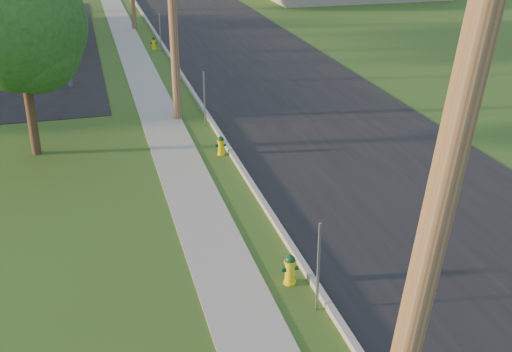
{
  "coord_description": "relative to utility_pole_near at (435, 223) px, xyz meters",
  "views": [
    {
      "loc": [
        -3.81,
        -5.98,
        7.82
      ],
      "look_at": [
        0.0,
        8.0,
        1.4
      ],
      "focal_mm": 45.0,
      "sensor_mm": 36.0,
      "label": 1
    }
  ],
  "objects": [
    {
      "name": "sign_post_far",
      "position": [
        0.85,
        29.2,
        -3.8
      ],
      "size": [
        0.05,
        0.04,
        2.0
      ],
      "primitive_type": "cube",
      "color": "gray",
      "rests_on": "ground"
    },
    {
      "name": "tree_verge",
      "position": [
        -4.92,
        15.61,
        -0.77
      ],
      "size": [
        4.13,
        4.13,
        6.26
      ],
      "color": "#3E2B18",
      "rests_on": "ground"
    },
    {
      "name": "utility_pole_near",
      "position": [
        0.0,
        0.0,
        0.0
      ],
      "size": [
        1.4,
        0.32,
        9.48
      ],
      "color": "brown",
      "rests_on": "ground"
    },
    {
      "name": "sign_post_near",
      "position": [
        0.85,
        5.2,
        -3.8
      ],
      "size": [
        0.05,
        0.04,
        2.0
      ],
      "primitive_type": "cube",
      "color": "gray",
      "rests_on": "ground"
    },
    {
      "name": "sidewalk",
      "position": [
        -0.65,
        11.0,
        -4.79
      ],
      "size": [
        1.5,
        120.0,
        0.03
      ],
      "primitive_type": "cube",
      "color": "gray",
      "rests_on": "ground"
    },
    {
      "name": "hydrant_far",
      "position": [
        0.54,
        29.89,
        -4.45
      ],
      "size": [
        0.37,
        0.33,
        0.71
      ],
      "color": "yellow",
      "rests_on": "ground"
    },
    {
      "name": "curb",
      "position": [
        1.1,
        11.0,
        -4.73
      ],
      "size": [
        0.15,
        120.0,
        0.15
      ],
      "primitive_type": "cube",
      "color": "gray",
      "rests_on": "ground"
    },
    {
      "name": "hydrant_near",
      "position": [
        0.62,
        6.27,
        -4.44
      ],
      "size": [
        0.38,
        0.34,
        0.74
      ],
      "color": "yellow",
      "rests_on": "ground"
    },
    {
      "name": "road",
      "position": [
        5.1,
        11.0,
        -4.79
      ],
      "size": [
        8.0,
        120.0,
        0.02
      ],
      "primitive_type": "cube",
      "color": "black",
      "rests_on": "ground"
    },
    {
      "name": "hydrant_mid",
      "position": [
        0.78,
        14.0,
        -4.48
      ],
      "size": [
        0.34,
        0.31,
        0.66
      ],
      "color": "#F3C800",
      "rests_on": "ground"
    },
    {
      "name": "sign_post_mid",
      "position": [
        0.85,
        17.0,
        -3.8
      ],
      "size": [
        0.05,
        0.04,
        2.0
      ],
      "primitive_type": "cube",
      "color": "gray",
      "rests_on": "ground"
    }
  ]
}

